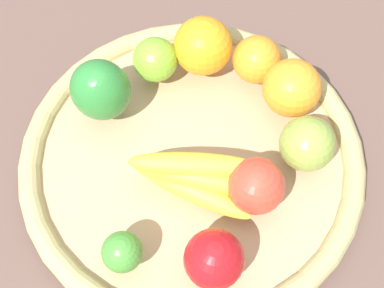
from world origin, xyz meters
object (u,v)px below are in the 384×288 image
object	(u,v)px
banana_bunch	(193,177)
apple_0	(214,259)
orange_2	(257,60)
orange_1	(292,88)
apple_3	(256,186)
orange_0	(203,46)
apple_1	(155,60)
bell_pepper	(99,92)
apple_2	(307,144)
lime_0	(120,250)

from	to	relation	value
banana_bunch	apple_0	xyz separation A→B (m)	(-0.08, -0.07, 0.01)
orange_2	orange_1	size ratio (longest dim) A/B	0.86
apple_3	orange_0	bearing A→B (deg)	45.33
apple_1	bell_pepper	bearing A→B (deg)	161.60
bell_pepper	apple_1	distance (m)	0.10
orange_2	apple_3	distance (m)	0.20
orange_2	bell_pepper	world-z (taller)	bell_pepper
orange_2	orange_0	size ratio (longest dim) A/B	0.82
bell_pepper	apple_0	xyz separation A→B (m)	(-0.12, -0.24, -0.01)
banana_bunch	apple_2	bearing A→B (deg)	-44.27
orange_1	apple_2	distance (m)	0.09
apple_0	bell_pepper	bearing A→B (deg)	62.42
apple_3	apple_1	bearing A→B (deg)	62.28
apple_2	apple_1	world-z (taller)	apple_2
apple_2	apple_3	bearing A→B (deg)	159.62
orange_2	lime_0	size ratio (longest dim) A/B	1.39
orange_0	apple_0	world-z (taller)	orange_0
orange_2	bell_pepper	distance (m)	0.22
banana_bunch	apple_3	distance (m)	0.08
orange_2	apple_3	world-z (taller)	apple_3
apple_3	apple_2	world-z (taller)	same
apple_2	lime_0	size ratio (longest dim) A/B	1.47
apple_3	apple_0	world-z (taller)	apple_3
orange_2	bell_pepper	bearing A→B (deg)	135.56
apple_2	apple_0	bearing A→B (deg)	169.96
orange_2	lime_0	distance (m)	0.33
lime_0	orange_1	bearing A→B (deg)	-15.79
lime_0	apple_3	bearing A→B (deg)	-35.53
bell_pepper	apple_2	size ratio (longest dim) A/B	1.28
orange_2	apple_2	xyz separation A→B (m)	(-0.09, -0.12, 0.00)
apple_0	orange_2	bearing A→B (deg)	16.05
orange_2	orange_1	distance (m)	0.07
bell_pepper	orange_1	bearing A→B (deg)	-169.36
orange_1	apple_0	xyz separation A→B (m)	(-0.26, -0.02, -0.00)
banana_bunch	apple_3	bearing A→B (deg)	-72.20
apple_3	bell_pepper	size ratio (longest dim) A/B	0.77
banana_bunch	orange_2	size ratio (longest dim) A/B	2.50
banana_bunch	apple_1	distance (m)	0.19
orange_0	lime_0	distance (m)	0.31
orange_1	banana_bunch	bearing A→B (deg)	162.91
apple_2	lime_0	world-z (taller)	apple_2
apple_0	apple_1	world-z (taller)	apple_0
banana_bunch	lime_0	distance (m)	0.13
apple_2	orange_0	bearing A→B (deg)	69.24
orange_2	apple_1	distance (m)	0.14
banana_bunch	bell_pepper	xyz separation A→B (m)	(0.04, 0.17, 0.02)
orange_0	apple_0	size ratio (longest dim) A/B	1.18
banana_bunch	orange_0	world-z (taller)	orange_0
orange_2	apple_1	bearing A→B (deg)	118.22
apple_2	apple_1	distance (m)	0.24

